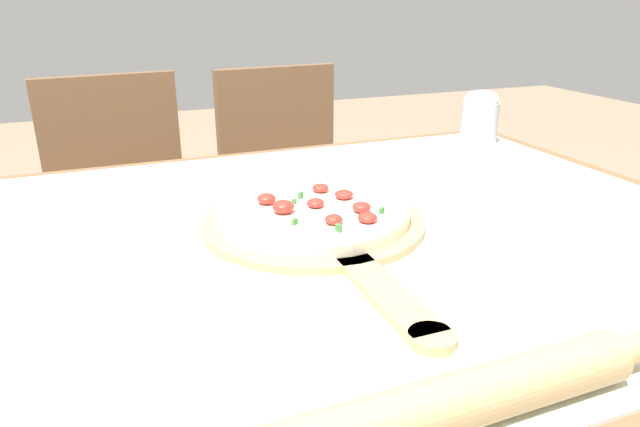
% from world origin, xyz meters
% --- Properties ---
extents(dining_table, '(1.30, 0.99, 0.76)m').
position_xyz_m(dining_table, '(0.00, 0.00, 0.65)').
color(dining_table, brown).
rests_on(dining_table, ground_plane).
extents(towel_cloth, '(1.22, 0.91, 0.00)m').
position_xyz_m(towel_cloth, '(0.00, 0.00, 0.76)').
color(towel_cloth, silver).
rests_on(towel_cloth, dining_table).
extents(pizza_peel, '(0.33, 0.53, 0.01)m').
position_xyz_m(pizza_peel, '(-0.01, 0.00, 0.77)').
color(pizza_peel, tan).
rests_on(pizza_peel, towel_cloth).
extents(pizza, '(0.29, 0.29, 0.04)m').
position_xyz_m(pizza, '(-0.01, 0.03, 0.79)').
color(pizza, beige).
rests_on(pizza, pizza_peel).
extents(rolling_pin, '(0.42, 0.05, 0.05)m').
position_xyz_m(rolling_pin, '(-0.05, -0.41, 0.79)').
color(rolling_pin, tan).
rests_on(rolling_pin, towel_cloth).
extents(chair_left, '(0.44, 0.44, 0.88)m').
position_xyz_m(chair_left, '(-0.26, 0.88, 0.51)').
color(chair_left, brown).
rests_on(chair_left, ground_plane).
extents(chair_right, '(0.43, 0.43, 0.88)m').
position_xyz_m(chair_right, '(0.23, 0.88, 0.51)').
color(chair_right, brown).
rests_on(chair_right, ground_plane).
extents(flour_cup, '(0.08, 0.08, 0.12)m').
position_xyz_m(flour_cup, '(0.53, 0.36, 0.83)').
color(flour_cup, '#B2B7BC').
rests_on(flour_cup, towel_cloth).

